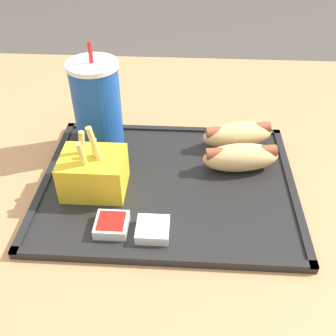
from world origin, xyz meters
TOP-DOWN VIEW (x-y plane):
  - dining_table at (0.00, 0.00)m, footprint 1.49×1.06m
  - food_tray at (-0.04, 0.01)m, footprint 0.42×0.32m
  - soda_cup at (-0.17, 0.12)m, footprint 0.09×0.09m
  - hot_dog_far at (0.08, 0.12)m, footprint 0.14×0.08m
  - hot_dog_near at (0.08, 0.05)m, footprint 0.13×0.07m
  - fries_carton at (-0.16, -0.01)m, footprint 0.10×0.08m
  - sauce_cup_mayo at (-0.06, -0.10)m, footprint 0.05×0.05m
  - sauce_cup_ketchup at (-0.12, -0.10)m, footprint 0.05×0.05m

SIDE VIEW (x-z plane):
  - dining_table at x=0.00m, z-range 0.00..0.71m
  - food_tray at x=-0.04m, z-range 0.71..0.73m
  - sauce_cup_mayo at x=-0.06m, z-range 0.72..0.74m
  - sauce_cup_ketchup at x=-0.12m, z-range 0.72..0.74m
  - hot_dog_far at x=0.08m, z-range 0.72..0.77m
  - hot_dog_near at x=0.08m, z-range 0.72..0.77m
  - fries_carton at x=-0.16m, z-range 0.70..0.82m
  - soda_cup at x=-0.17m, z-range 0.71..0.90m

